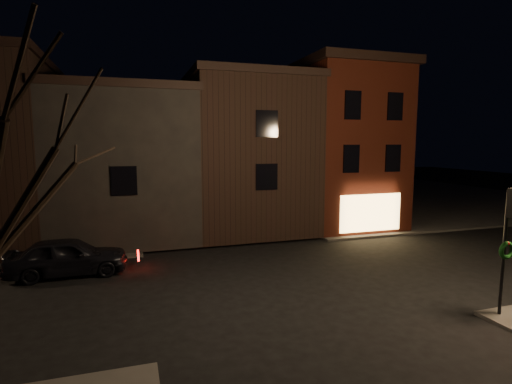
% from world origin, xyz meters
% --- Properties ---
extents(ground, '(120.00, 120.00, 0.00)m').
position_xyz_m(ground, '(0.00, 0.00, 0.00)').
color(ground, black).
rests_on(ground, ground).
extents(sidewalk_far_right, '(30.00, 30.00, 0.12)m').
position_xyz_m(sidewalk_far_right, '(20.00, 20.00, 0.06)').
color(sidewalk_far_right, '#2D2B28').
rests_on(sidewalk_far_right, ground).
extents(corner_building, '(6.50, 8.50, 10.50)m').
position_xyz_m(corner_building, '(8.00, 9.47, 5.40)').
color(corner_building, '#4B180D').
rests_on(corner_building, ground).
extents(row_building_a, '(7.30, 10.30, 9.40)m').
position_xyz_m(row_building_a, '(1.50, 10.50, 4.83)').
color(row_building_a, black).
rests_on(row_building_a, ground).
extents(row_building_b, '(7.80, 10.30, 8.40)m').
position_xyz_m(row_building_b, '(-5.75, 10.50, 4.33)').
color(row_building_b, black).
rests_on(row_building_b, ground).
extents(traffic_signal, '(0.58, 0.38, 4.05)m').
position_xyz_m(traffic_signal, '(5.60, -5.51, 2.81)').
color(traffic_signal, black).
rests_on(traffic_signal, sidewalk_near_right).
extents(parked_car_a, '(4.75, 1.96, 1.61)m').
position_xyz_m(parked_car_a, '(-8.07, 3.25, 0.80)').
color(parked_car_a, black).
rests_on(parked_car_a, ground).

